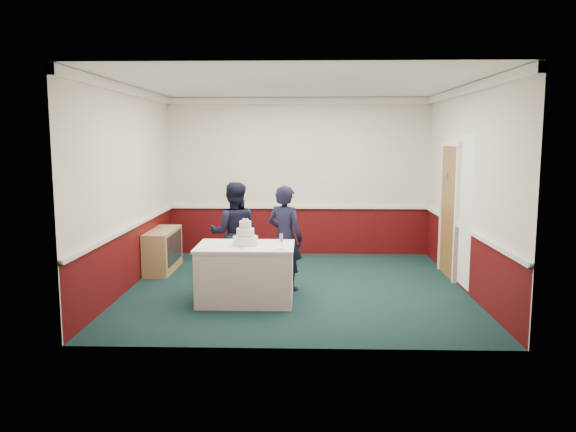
{
  "coord_description": "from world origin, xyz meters",
  "views": [
    {
      "loc": [
        0.12,
        -8.25,
        2.23
      ],
      "look_at": [
        -0.12,
        -0.1,
        1.1
      ],
      "focal_mm": 35.0,
      "sensor_mm": 36.0,
      "label": 1
    }
  ],
  "objects_px": {
    "wedding_cake": "(245,237)",
    "sideboard": "(163,250)",
    "cake_table": "(246,273)",
    "cake_knife": "(242,248)",
    "champagne_flute": "(281,239)",
    "person_man": "(234,233)",
    "person_woman": "(285,238)"
  },
  "relations": [
    {
      "from": "person_man",
      "to": "sideboard",
      "type": "bearing_deg",
      "value": -35.18
    },
    {
      "from": "champagne_flute",
      "to": "cake_knife",
      "type": "bearing_deg",
      "value": 171.42
    },
    {
      "from": "champagne_flute",
      "to": "person_woman",
      "type": "bearing_deg",
      "value": 88.9
    },
    {
      "from": "sideboard",
      "to": "wedding_cake",
      "type": "relative_size",
      "value": 3.3
    },
    {
      "from": "cake_knife",
      "to": "sideboard",
      "type": "bearing_deg",
      "value": 123.23
    },
    {
      "from": "cake_table",
      "to": "cake_knife",
      "type": "relative_size",
      "value": 6.0
    },
    {
      "from": "wedding_cake",
      "to": "cake_knife",
      "type": "relative_size",
      "value": 1.65
    },
    {
      "from": "sideboard",
      "to": "cake_table",
      "type": "distance_m",
      "value": 2.39
    },
    {
      "from": "sideboard",
      "to": "champagne_flute",
      "type": "distance_m",
      "value": 2.99
    },
    {
      "from": "champagne_flute",
      "to": "cake_table",
      "type": "bearing_deg",
      "value": 150.75
    },
    {
      "from": "cake_table",
      "to": "champagne_flute",
      "type": "height_order",
      "value": "champagne_flute"
    },
    {
      "from": "person_woman",
      "to": "cake_knife",
      "type": "bearing_deg",
      "value": 86.29
    },
    {
      "from": "wedding_cake",
      "to": "sideboard",
      "type": "bearing_deg",
      "value": 131.87
    },
    {
      "from": "wedding_cake",
      "to": "cake_knife",
      "type": "bearing_deg",
      "value": -98.53
    },
    {
      "from": "cake_table",
      "to": "cake_knife",
      "type": "distance_m",
      "value": 0.44
    },
    {
      "from": "cake_table",
      "to": "person_woman",
      "type": "bearing_deg",
      "value": 51.3
    },
    {
      "from": "champagne_flute",
      "to": "person_woman",
      "type": "relative_size",
      "value": 0.13
    },
    {
      "from": "sideboard",
      "to": "wedding_cake",
      "type": "bearing_deg",
      "value": -48.13
    },
    {
      "from": "sideboard",
      "to": "cake_table",
      "type": "bearing_deg",
      "value": -48.13
    },
    {
      "from": "cake_table",
      "to": "person_woman",
      "type": "relative_size",
      "value": 0.85
    },
    {
      "from": "person_man",
      "to": "wedding_cake",
      "type": "bearing_deg",
      "value": 102.57
    },
    {
      "from": "cake_table",
      "to": "champagne_flute",
      "type": "bearing_deg",
      "value": -29.25
    },
    {
      "from": "cake_table",
      "to": "cake_knife",
      "type": "xyz_separation_m",
      "value": [
        -0.03,
        -0.2,
        0.39
      ]
    },
    {
      "from": "champagne_flute",
      "to": "sideboard",
      "type": "bearing_deg",
      "value": 135.49
    },
    {
      "from": "cake_table",
      "to": "person_man",
      "type": "height_order",
      "value": "person_man"
    },
    {
      "from": "champagne_flute",
      "to": "person_woman",
      "type": "height_order",
      "value": "person_woman"
    },
    {
      "from": "sideboard",
      "to": "cake_table",
      "type": "xyz_separation_m",
      "value": [
        1.59,
        -1.78,
        0.05
      ]
    },
    {
      "from": "wedding_cake",
      "to": "champagne_flute",
      "type": "xyz_separation_m",
      "value": [
        0.5,
        -0.28,
        0.03
      ]
    },
    {
      "from": "sideboard",
      "to": "wedding_cake",
      "type": "distance_m",
      "value": 2.45
    },
    {
      "from": "sideboard",
      "to": "cake_knife",
      "type": "height_order",
      "value": "cake_knife"
    },
    {
      "from": "champagne_flute",
      "to": "person_woman",
      "type": "xyz_separation_m",
      "value": [
        0.02,
        0.93,
        -0.15
      ]
    },
    {
      "from": "wedding_cake",
      "to": "champagne_flute",
      "type": "height_order",
      "value": "wedding_cake"
    }
  ]
}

